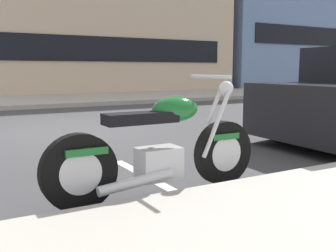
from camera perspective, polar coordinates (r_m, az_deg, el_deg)
The scene contains 5 objects.
ground_plane at distance 7.82m, azimuth -15.41°, elevation -0.70°, with size 260.00×260.00×0.00m, color #3D3D3F.
sidewalk_far_curb at distance 20.15m, azimuth 14.09°, elevation 4.86°, with size 120.00×5.00×0.14m, color #ADA89E.
parking_stall_stripe at distance 4.14m, azimuth -1.62°, elevation -8.21°, with size 0.12×2.20×0.01m, color silver.
parked_motorcycle at distance 3.62m, azimuth -1.05°, elevation -3.56°, with size 2.18×0.62×1.13m.
townhouse_mid_block at distance 23.62m, azimuth -12.84°, elevation 16.76°, with size 13.47×10.93×9.50m.
Camera 1 is at (-1.85, -7.51, 1.18)m, focal length 41.66 mm.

